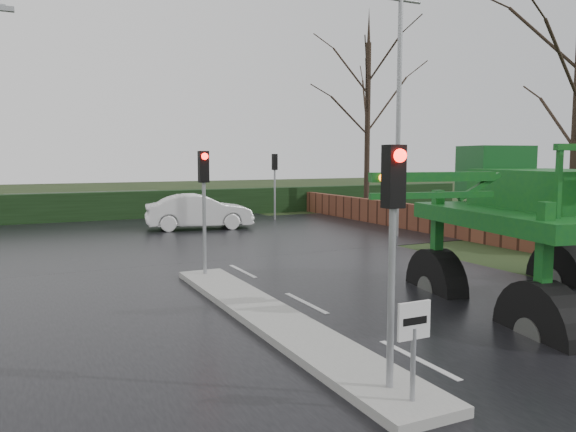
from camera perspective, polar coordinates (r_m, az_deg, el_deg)
name	(u,v)px	position (r m, az deg, el deg)	size (l,w,h in m)	color
ground	(418,360)	(9.85, 13.03, -14.11)	(140.00, 140.00, 0.00)	black
road_main	(220,261)	(18.45, -6.88, -4.51)	(14.00, 80.00, 0.02)	black
road_cross	(174,237)	(24.13, -11.52, -2.10)	(80.00, 12.00, 0.02)	black
median_island	(272,319)	(11.61, -1.63, -10.38)	(1.20, 10.00, 0.16)	gray
hedge_row	(137,205)	(31.82, -15.12, 1.10)	(44.00, 0.90, 1.50)	black
brick_wall	(380,212)	(28.49, 9.36, 0.37)	(0.40, 20.00, 1.20)	#592D1E
keep_left_sign	(414,335)	(7.63, 12.65, -11.72)	(0.50, 0.07, 1.35)	gray
traffic_signal_near	(393,214)	(7.70, 10.64, 0.16)	(0.26, 0.33, 3.52)	gray
traffic_signal_mid	(204,186)	(15.37, -8.55, 3.07)	(0.26, 0.33, 3.52)	gray
traffic_signal_far	(275,172)	(29.86, -1.37, 4.53)	(0.26, 0.33, 3.52)	gray
street_light_right	(393,93)	(23.91, 10.61, 12.23)	(3.85, 0.30, 10.00)	gray
tree_right_far	(368,104)	(34.04, 8.11, 11.24)	(7.00, 7.00, 12.05)	black
crop_sprayer	(537,202)	(11.53, 23.99, 1.30)	(9.41, 6.63, 5.33)	black
white_sedan	(199,229)	(26.58, -8.98, -1.32)	(1.71, 4.90, 1.61)	silver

